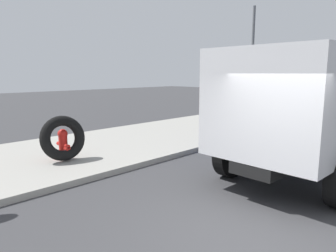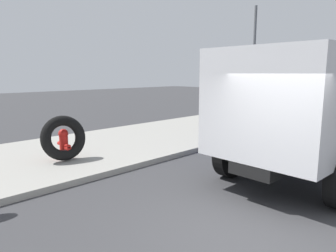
{
  "view_description": "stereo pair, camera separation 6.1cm",
  "coord_description": "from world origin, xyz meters",
  "px_view_note": "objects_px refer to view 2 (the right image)",
  "views": [
    {
      "loc": [
        -4.08,
        -2.16,
        2.51
      ],
      "look_at": [
        1.06,
        2.89,
        1.28
      ],
      "focal_mm": 33.34,
      "sensor_mm": 36.0,
      "label": 1
    },
    {
      "loc": [
        -4.03,
        -2.21,
        2.51
      ],
      "look_at": [
        1.06,
        2.89,
        1.28
      ],
      "focal_mm": 33.34,
      "sensor_mm": 36.0,
      "label": 2
    }
  ],
  "objects_px": {
    "dump_truck_blue": "(322,109)",
    "street_light_pole": "(253,67)",
    "fire_hydrant": "(64,143)",
    "loose_tire": "(63,138)"
  },
  "relations": [
    {
      "from": "loose_tire",
      "to": "street_light_pole",
      "type": "height_order",
      "value": "street_light_pole"
    },
    {
      "from": "fire_hydrant",
      "to": "dump_truck_blue",
      "type": "xyz_separation_m",
      "value": [
        4.44,
        -5.18,
        1.01
      ]
    },
    {
      "from": "loose_tire",
      "to": "fire_hydrant",
      "type": "bearing_deg",
      "value": 62.07
    },
    {
      "from": "fire_hydrant",
      "to": "loose_tire",
      "type": "distance_m",
      "value": 0.25
    },
    {
      "from": "dump_truck_blue",
      "to": "fire_hydrant",
      "type": "bearing_deg",
      "value": 130.59
    },
    {
      "from": "loose_tire",
      "to": "street_light_pole",
      "type": "relative_size",
      "value": 0.23
    },
    {
      "from": "fire_hydrant",
      "to": "loose_tire",
      "type": "xyz_separation_m",
      "value": [
        -0.08,
        -0.15,
        0.18
      ]
    },
    {
      "from": "street_light_pole",
      "to": "dump_truck_blue",
      "type": "bearing_deg",
      "value": -134.19
    },
    {
      "from": "fire_hydrant",
      "to": "dump_truck_blue",
      "type": "distance_m",
      "value": 6.9
    },
    {
      "from": "dump_truck_blue",
      "to": "street_light_pole",
      "type": "height_order",
      "value": "street_light_pole"
    }
  ]
}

